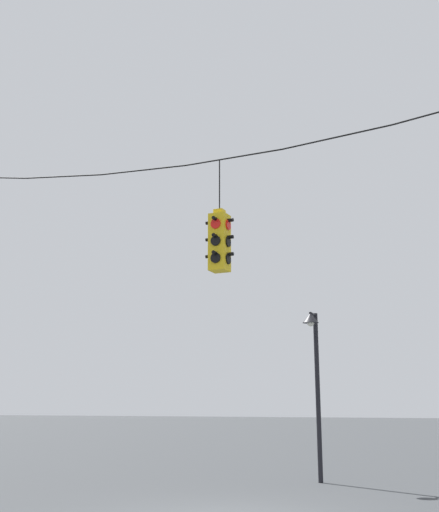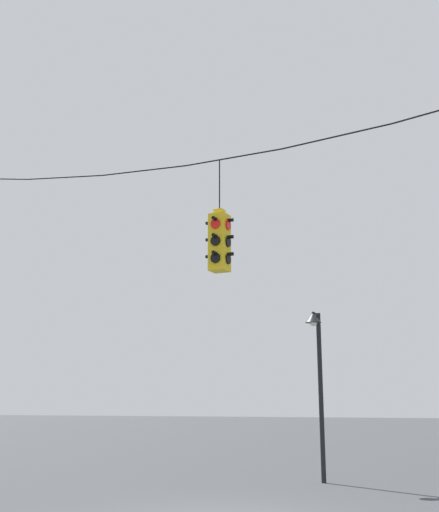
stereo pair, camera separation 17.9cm
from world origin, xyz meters
name	(u,v)px [view 2 (the right image)]	position (x,y,z in m)	size (l,w,h in m)	color
span_wire	(232,147)	(0.00, 0.42, 6.87)	(14.51, 0.03, 0.71)	black
traffic_light_over_intersection	(219,242)	(-0.28, 0.42, 4.96)	(0.58, 0.58, 2.26)	yellow
street_lamp	(317,360)	(0.08, 5.57, 3.00)	(0.41, 0.72, 4.23)	black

